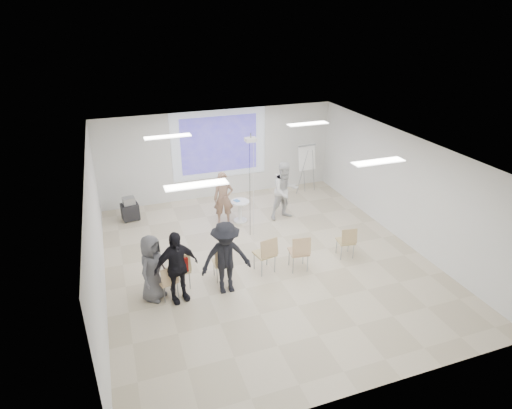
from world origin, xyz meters
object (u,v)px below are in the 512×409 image
object	(u,v)px
pedestal_table	(240,210)
av_cart	(130,210)
chair_left_mid	(180,269)
chair_left_inner	(223,261)
chair_right_far	(347,240)
audience_mid	(226,254)
chair_center	(266,252)
flipchart_easel	(307,158)
player_left	(223,195)
laptop	(222,261)
player_right	(285,188)
chair_far_left	(168,279)
chair_right_inner	(300,250)
audience_outer	(152,264)
audience_left	(176,262)

from	to	relation	value
pedestal_table	av_cart	bearing A→B (deg)	158.86
chair_left_mid	chair_left_inner	bearing A→B (deg)	-9.27
chair_right_far	audience_mid	xyz separation A→B (m)	(-3.35, -0.37, 0.48)
chair_center	flipchart_easel	size ratio (longest dim) A/B	0.57
pedestal_table	flipchart_easel	xyz separation A→B (m)	(2.87, 1.41, 0.90)
player_left	laptop	world-z (taller)	player_left
flipchart_easel	av_cart	bearing A→B (deg)	177.38
player_right	chair_right_far	bearing A→B (deg)	-84.29
chair_far_left	chair_right_inner	xyz separation A→B (m)	(3.23, 0.05, 0.07)
chair_far_left	flipchart_easel	bearing A→B (deg)	23.88
chair_left_inner	chair_right_inner	size ratio (longest dim) A/B	0.91
chair_far_left	pedestal_table	bearing A→B (deg)	34.16
chair_left_mid	flipchart_easel	distance (m)	6.81
player_left	flipchart_easel	size ratio (longest dim) A/B	1.06
player_left	av_cart	bearing A→B (deg)	169.74
audience_outer	audience_mid	bearing A→B (deg)	-60.09
player_right	chair_right_inner	xyz separation A→B (m)	(-0.80, -2.85, -0.43)
chair_left_inner	flipchart_easel	bearing A→B (deg)	46.86
audience_mid	av_cart	xyz separation A→B (m)	(-1.81, 4.52, -0.66)
chair_right_inner	chair_left_inner	bearing A→B (deg)	-179.05
chair_left_inner	laptop	xyz separation A→B (m)	(0.00, 0.10, -0.05)
flipchart_easel	chair_right_inner	bearing A→B (deg)	-121.49
player_left	laptop	bearing A→B (deg)	-93.21
audience_outer	flipchart_easel	size ratio (longest dim) A/B	1.01
flipchart_easel	av_cart	world-z (taller)	flipchart_easel
audience_left	audience_mid	xyz separation A→B (m)	(1.11, -0.05, 0.02)
audience_left	chair_right_inner	bearing A→B (deg)	-9.81
pedestal_table	player_right	bearing A→B (deg)	-9.40
chair_center	audience_outer	xyz separation A→B (m)	(-2.73, -0.11, 0.30)
chair_far_left	audience_left	xyz separation A→B (m)	(0.19, -0.11, 0.47)
pedestal_table	chair_far_left	bearing A→B (deg)	-130.35
player_right	av_cart	bearing A→B (deg)	155.11
player_left	chair_center	xyz separation A→B (m)	(0.26, -2.95, -0.33)
player_left	chair_far_left	size ratio (longest dim) A/B	2.14
chair_right_far	audience_mid	bearing A→B (deg)	-165.84
chair_left_inner	chair_right_inner	world-z (taller)	chair_right_inner
chair_left_mid	chair_center	size ratio (longest dim) A/B	0.97
player_left	chair_left_mid	xyz separation A→B (m)	(-1.86, -2.95, -0.35)
chair_center	audience_outer	distance (m)	2.75
player_left	audience_outer	world-z (taller)	player_left
chair_far_left	chair_left_mid	xyz separation A→B (m)	(0.30, 0.24, 0.06)
audience_mid	av_cart	distance (m)	4.91
chair_left_mid	laptop	size ratio (longest dim) A/B	2.94
pedestal_table	chair_left_inner	bearing A→B (deg)	-115.00
av_cart	player_right	bearing A→B (deg)	-26.47
chair_left_inner	chair_center	distance (m)	1.09
laptop	audience_mid	xyz separation A→B (m)	(-0.04, -0.55, 0.52)
player_left	audience_outer	size ratio (longest dim) A/B	1.04
player_left	chair_center	distance (m)	2.98
chair_left_mid	chair_left_inner	size ratio (longest dim) A/B	1.08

